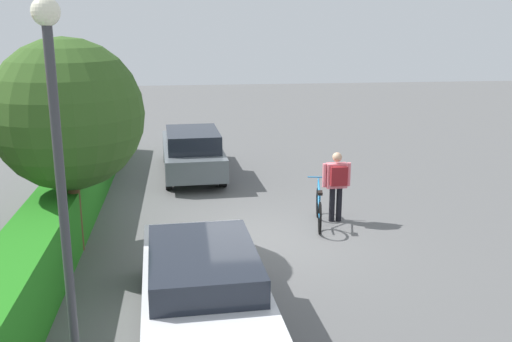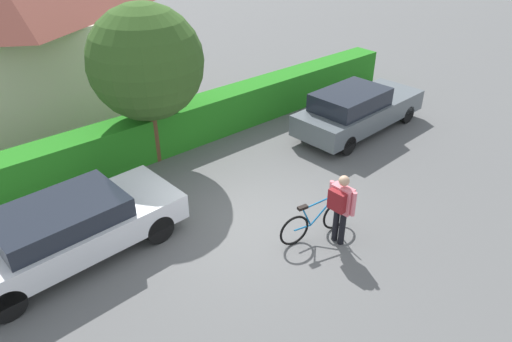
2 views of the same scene
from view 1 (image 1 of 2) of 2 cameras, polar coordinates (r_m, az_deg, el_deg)
ground_plane at (r=12.46m, az=1.07°, el=-6.63°), size 60.00×60.00×0.00m
hedge_row at (r=12.40m, az=-18.64°, el=-4.55°), size 18.81×0.90×1.21m
parked_car_near at (r=8.86m, az=-5.20°, el=-10.97°), size 4.57×1.96×1.28m
parked_car_far at (r=17.37m, az=-6.26°, el=1.96°), size 4.67×1.87×1.43m
bicycle at (r=13.20m, az=6.16°, el=-3.66°), size 1.78×0.54×0.99m
person_rider at (r=13.31m, az=7.90°, el=-0.91°), size 0.35×0.66×1.62m
street_lamp at (r=6.26m, az=-18.63°, el=-0.11°), size 0.28×0.28×4.73m
tree_kerbside at (r=11.69m, az=-17.93°, el=5.27°), size 2.90×2.90×4.22m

